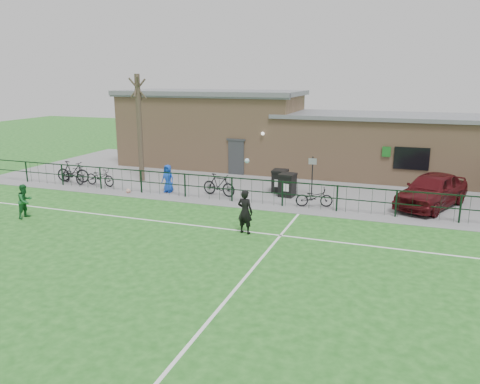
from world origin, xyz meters
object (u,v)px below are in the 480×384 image
(sign_post, at_px, (312,176))
(outfield_player, at_px, (25,201))
(bicycle_b, at_px, (73,172))
(ball_ground, at_px, (128,191))
(wheelie_bin_left, at_px, (280,182))
(car_maroon, at_px, (432,190))
(bare_tree, at_px, (140,129))
(bicycle_a, at_px, (73,175))
(spectator_child, at_px, (168,179))
(wheelie_bin_right, at_px, (287,186))
(bicycle_d, at_px, (219,185))
(bicycle_e, at_px, (314,197))
(bicycle_c, at_px, (100,177))

(sign_post, height_order, outfield_player, sign_post)
(bicycle_b, height_order, ball_ground, bicycle_b)
(wheelie_bin_left, height_order, car_maroon, car_maroon)
(bare_tree, height_order, bicycle_a, bare_tree)
(bare_tree, xyz_separation_m, spectator_child, (2.75, -1.95, -2.26))
(wheelie_bin_right, bearing_deg, outfield_player, -136.47)
(sign_post, relative_size, bicycle_d, 1.08)
(wheelie_bin_left, relative_size, bicycle_e, 0.64)
(bare_tree, relative_size, wheelie_bin_left, 5.52)
(bicycle_a, xyz_separation_m, bicycle_e, (13.63, -0.14, -0.04))
(spectator_child, height_order, ball_ground, spectator_child)
(wheelie_bin_left, height_order, bicycle_b, bicycle_b)
(sign_post, distance_m, car_maroon, 5.57)
(ball_ground, bearing_deg, bicycle_c, 159.15)
(wheelie_bin_left, bearing_deg, outfield_player, -140.13)
(sign_post, xyz_separation_m, bicycle_a, (-13.12, -1.81, -0.52))
(bicycle_c, relative_size, ball_ground, 7.69)
(bicycle_e, height_order, outfield_player, outfield_player)
(bicycle_e, distance_m, spectator_child, 7.67)
(bicycle_b, xyz_separation_m, bicycle_d, (8.94, -0.03, -0.04))
(wheelie_bin_right, bearing_deg, ball_ground, -158.43)
(sign_post, bearing_deg, bicycle_c, -171.26)
(spectator_child, distance_m, outfield_player, 6.98)
(car_maroon, relative_size, bicycle_c, 2.49)
(bicycle_a, relative_size, bicycle_d, 1.00)
(wheelie_bin_left, relative_size, bicycle_c, 0.58)
(car_maroon, height_order, ball_ground, car_maroon)
(spectator_child, relative_size, ball_ground, 5.87)
(sign_post, distance_m, ball_ground, 9.42)
(wheelie_bin_right, bearing_deg, spectator_child, -161.63)
(bicycle_e, height_order, spectator_child, spectator_child)
(spectator_child, distance_m, ball_ground, 2.13)
(bicycle_c, xyz_separation_m, bicycle_d, (6.95, 0.18, 0.06))
(bicycle_c, height_order, bicycle_d, bicycle_d)
(bare_tree, relative_size, bicycle_e, 3.55)
(bicycle_a, bearing_deg, car_maroon, -70.86)
(wheelie_bin_right, relative_size, bicycle_c, 0.57)
(bare_tree, xyz_separation_m, bicycle_a, (-3.22, -1.98, -2.50))
(wheelie_bin_left, xyz_separation_m, bicycle_c, (-9.63, -1.97, -0.05))
(bare_tree, distance_m, sign_post, 10.10)
(car_maroon, relative_size, bicycle_d, 2.54)
(wheelie_bin_right, xyz_separation_m, bicycle_e, (1.64, -1.45, -0.09))
(bicycle_b, xyz_separation_m, bicycle_e, (13.84, -0.41, -0.16))
(bicycle_b, distance_m, ball_ground, 4.50)
(wheelie_bin_right, xyz_separation_m, bicycle_a, (-11.99, -1.31, -0.05))
(wheelie_bin_right, distance_m, bicycle_d, 3.43)
(spectator_child, bearing_deg, car_maroon, 13.23)
(sign_post, height_order, car_maroon, sign_post)
(sign_post, bearing_deg, bicycle_e, -75.37)
(wheelie_bin_right, bearing_deg, car_maroon, 9.12)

